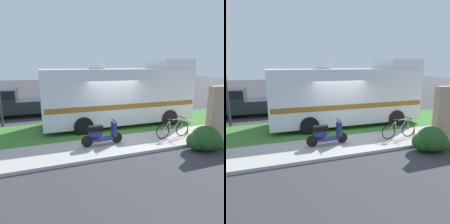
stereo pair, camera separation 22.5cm
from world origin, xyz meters
TOP-DOWN VIEW (x-y plane):
  - ground_plane at (0.00, 0.00)m, footprint 80.00×80.00m
  - sidewalk at (0.00, -1.20)m, footprint 24.00×2.00m
  - grass_strip at (0.00, 1.50)m, footprint 24.00×3.40m
  - motorhome_rv at (0.83, 1.76)m, footprint 7.94×2.66m
  - scooter at (-1.17, -1.03)m, footprint 1.68×0.50m
  - bicycle at (2.03, -1.28)m, footprint 1.67×0.52m
  - pickup_truck_near at (-4.80, 5.86)m, footprint 5.41×2.22m
  - bush_by_porch at (2.46, -2.69)m, footprint 1.34×1.00m
  - bottle_green at (2.98, -1.12)m, footprint 0.07×0.07m

SIDE VIEW (x-z plane):
  - ground_plane at x=0.00m, z-range 0.00..0.00m
  - grass_strip at x=0.00m, z-range 0.00..0.08m
  - sidewalk at x=0.00m, z-range 0.00..0.12m
  - bottle_green at x=2.98m, z-range 0.10..0.36m
  - bush_by_porch at x=2.46m, z-range -0.03..0.92m
  - bicycle at x=2.03m, z-range 0.05..0.93m
  - scooter at x=-1.17m, z-range 0.09..1.06m
  - pickup_truck_near at x=-4.80m, z-range 0.06..1.81m
  - motorhome_rv at x=0.83m, z-range -0.09..3.42m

